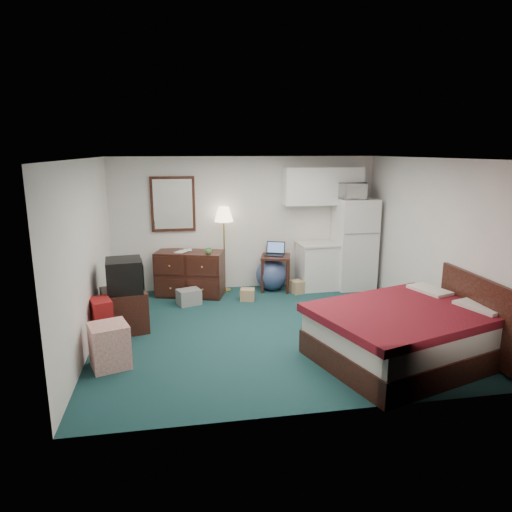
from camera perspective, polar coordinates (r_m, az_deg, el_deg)
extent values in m
cube|color=#0B2A2F|center=(6.89, 1.64, -9.18)|extent=(5.00, 4.50, 0.01)
cube|color=white|center=(6.37, 1.79, 12.11)|extent=(5.00, 4.50, 0.01)
cube|color=white|center=(8.69, -1.28, 4.10)|extent=(5.00, 0.01, 2.50)
cube|color=white|center=(4.41, 7.62, -4.98)|extent=(5.00, 0.01, 2.50)
cube|color=white|center=(6.50, -20.43, 0.19)|extent=(0.01, 4.50, 2.50)
cube|color=white|center=(7.43, 20.97, 1.68)|extent=(0.01, 4.50, 2.50)
sphere|color=#364979|center=(8.69, 1.95, -2.34)|extent=(0.62, 0.62, 0.59)
imported|color=white|center=(8.75, 11.97, 8.20)|extent=(0.60, 0.45, 0.36)
imported|color=#987255|center=(8.30, -9.85, 1.32)|extent=(0.16, 0.12, 0.24)
imported|color=#987255|center=(8.38, -9.09, 1.32)|extent=(0.15, 0.02, 0.20)
imported|color=#53914C|center=(8.07, -5.97, 0.69)|extent=(0.13, 0.11, 0.13)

